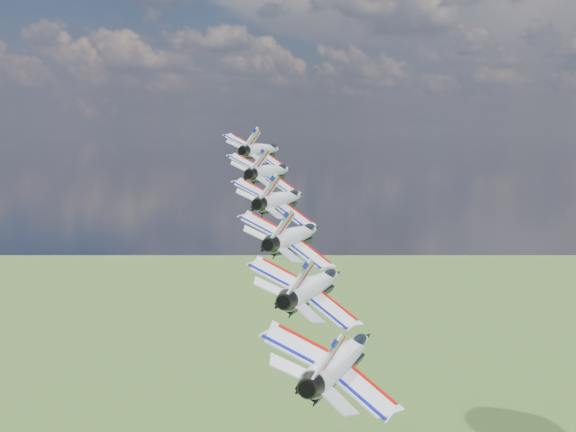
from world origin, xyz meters
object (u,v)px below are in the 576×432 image
Objects in this scene: jet_1 at (271,171)px; jet_5 at (342,358)px; jet_2 at (282,199)px; jet_4 at (315,285)px; jet_3 at (295,236)px; jet_0 at (263,150)px.

jet_5 is (33.47, -38.23, -10.06)m from jet_1.
jet_2 is 1.00× the size of jet_4.
jet_4 is (8.37, -9.56, -2.52)m from jet_3.
jet_2 is 12.95m from jet_3.
jet_4 is (25.11, -28.67, -7.55)m from jet_1.
jet_0 is 38.85m from jet_3.
jet_3 is at bearing -62.05° from jet_0.
jet_0 is 1.00× the size of jet_1.
jet_3 reaches higher than jet_5.
jet_1 is 1.00× the size of jet_2.
jet_0 is at bearing 117.95° from jet_5.
jet_1 reaches higher than jet_2.
jet_0 is 64.75m from jet_5.
jet_1 reaches higher than jet_3.
jet_1 is 12.95m from jet_2.
jet_5 is at bearing -62.05° from jet_0.
jet_4 is (33.47, -38.23, -10.06)m from jet_0.
jet_4 is at bearing -62.05° from jet_3.
jet_1 is at bearing 117.95° from jet_4.
jet_2 is 1.00× the size of jet_5.
jet_0 is at bearing 117.95° from jet_2.
jet_1 is 25.90m from jet_3.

